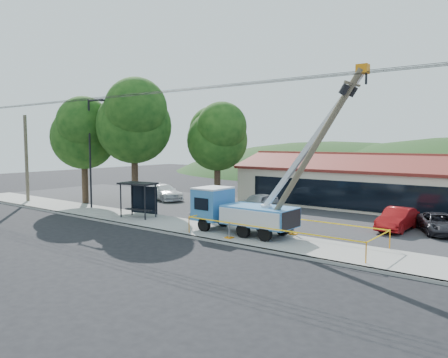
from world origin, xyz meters
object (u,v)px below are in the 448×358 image
leaning_pole (311,153)px  bus_shelter (140,192)px  car_white (164,201)px  car_dark (439,235)px  car_red (397,232)px  car_silver (258,214)px  utility_truck (241,209)px

leaning_pole → bus_shelter: leaning_pole is taller
bus_shelter → car_white: bus_shelter is taller
bus_shelter → car_white: 9.91m
car_dark → car_red: bearing=166.8°
car_white → car_silver: bearing=-78.0°
utility_truck → car_silver: bearing=116.3°
car_dark → car_white: bearing=151.8°
utility_truck → car_dark: 12.10m
car_red → car_white: size_ratio=0.84×
bus_shelter → car_dark: bus_shelter is taller
car_white → car_dark: 24.07m
bus_shelter → car_dark: size_ratio=0.65×
leaning_pole → car_silver: bearing=137.9°
bus_shelter → car_dark: bearing=12.8°
leaning_pole → car_white: 21.67m
utility_truck → car_dark: (9.38, 7.47, -1.60)m
utility_truck → bus_shelter: utility_truck is taller
bus_shelter → car_red: 17.66m
leaning_pole → car_dark: bearing=59.2°
leaning_pole → car_dark: 10.41m
car_silver → utility_truck: bearing=-65.4°
utility_truck → leaning_pole: bearing=-4.1°
car_silver → car_white: car_silver is taller
car_silver → car_red: car_silver is taller
car_dark → leaning_pole: bearing=-148.1°
utility_truck → leaning_pole: 5.86m
utility_truck → car_silver: size_ratio=2.46×
utility_truck → car_white: 16.74m
car_white → car_red: bearing=-76.4°
leaning_pole → utility_truck: bearing=175.9°
bus_shelter → utility_truck: bearing=-9.2°
utility_truck → bus_shelter: (-9.04, -0.02, 0.39)m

